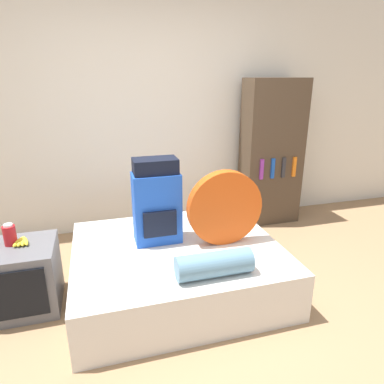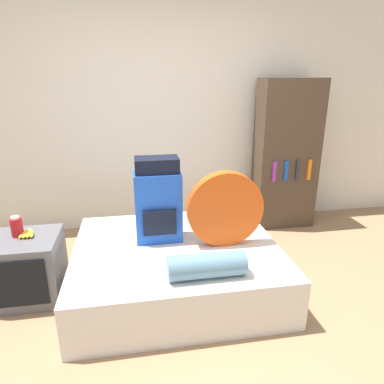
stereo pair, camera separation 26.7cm
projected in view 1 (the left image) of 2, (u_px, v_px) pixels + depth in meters
The scene contains 10 objects.
ground_plane at pixel (211, 336), 2.36m from camera, with size 16.00×16.00×0.00m, color #997551.
wall_back at pixel (154, 114), 3.77m from camera, with size 8.00×0.05×2.60m.
bed at pixel (177, 267), 2.85m from camera, with size 1.64×1.39×0.39m.
backpack at pixel (157, 203), 2.77m from camera, with size 0.38×0.26×0.70m.
tent_bag at pixel (225, 208), 2.74m from camera, with size 0.62×0.09×0.62m.
sleeping_roll at pixel (214, 264), 2.34m from camera, with size 0.53×0.18×0.18m.
television at pixel (20, 278), 2.59m from camera, with size 0.55×0.51×0.51m.
canister at pixel (10, 235), 2.52m from camera, with size 0.09×0.09×0.16m.
banana_bunch at pixel (22, 241), 2.56m from camera, with size 0.13×0.16×0.04m.
bookshelf at pixel (271, 153), 4.00m from camera, with size 0.69×0.35×1.68m.
Camera 1 is at (-0.65, -1.80, 1.71)m, focal length 32.00 mm.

